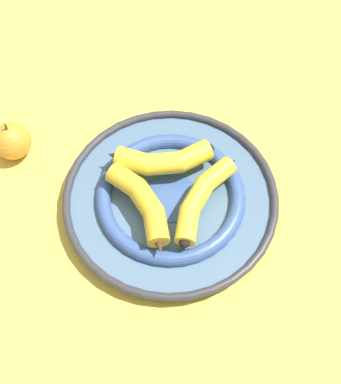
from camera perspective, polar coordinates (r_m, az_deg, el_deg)
ground_plane at (r=0.92m, az=-1.91°, el=-2.25°), size 2.80×2.80×0.00m
decorative_bowl at (r=0.91m, az=0.00°, el=-0.69°), size 0.37×0.37×0.04m
banana_a at (r=0.87m, az=3.35°, el=-0.51°), size 0.19×0.06×0.03m
banana_b at (r=0.86m, az=-2.91°, el=-1.25°), size 0.13×0.16×0.04m
banana_c at (r=0.91m, az=-0.98°, el=3.39°), size 0.11×0.17×0.04m
apple at (r=1.00m, az=-16.55°, el=5.27°), size 0.07×0.07×0.08m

